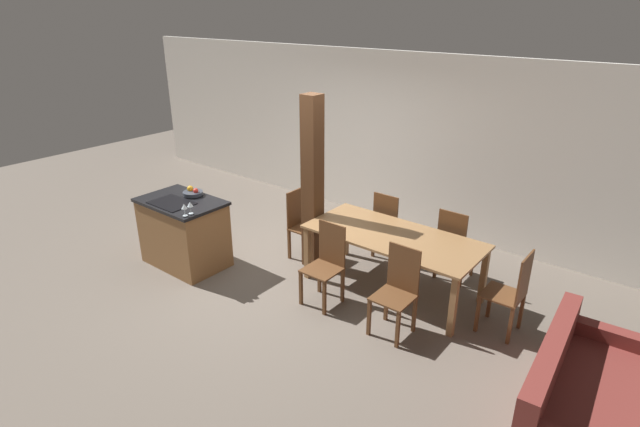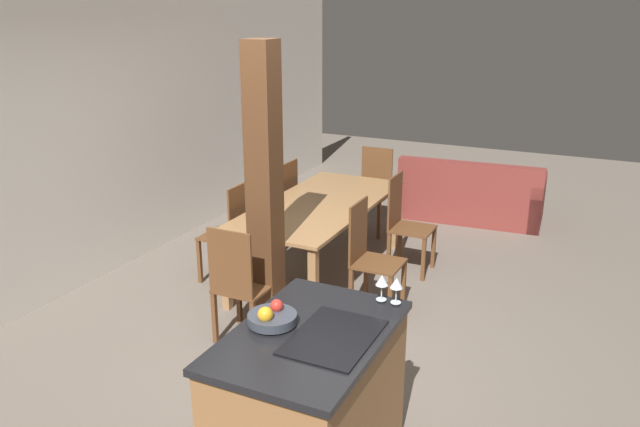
# 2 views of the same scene
# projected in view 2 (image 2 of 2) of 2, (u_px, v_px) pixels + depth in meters

# --- Properties ---
(ground_plane) EXTENTS (16.00, 16.00, 0.00)m
(ground_plane) POSITION_uv_depth(u_px,v_px,m) (310.00, 357.00, 4.76)
(ground_plane) COLOR #665B51
(wall_back) EXTENTS (11.20, 0.08, 2.70)m
(wall_back) POSITION_uv_depth(u_px,v_px,m) (42.00, 152.00, 5.39)
(wall_back) COLOR silver
(wall_back) RESTS_ON ground_plane
(kitchen_island) EXTENTS (1.14, 0.76, 0.95)m
(kitchen_island) POSITION_uv_depth(u_px,v_px,m) (310.00, 408.00, 3.40)
(kitchen_island) COLOR olive
(kitchen_island) RESTS_ON ground_plane
(fruit_bowl) EXTENTS (0.27, 0.27, 0.12)m
(fruit_bowl) POSITION_uv_depth(u_px,v_px,m) (272.00, 317.00, 3.31)
(fruit_bowl) COLOR #383D47
(fruit_bowl) RESTS_ON kitchen_island
(wine_glass_near) EXTENTS (0.07, 0.07, 0.16)m
(wine_glass_near) POSITION_uv_depth(u_px,v_px,m) (397.00, 284.00, 3.51)
(wine_glass_near) COLOR silver
(wine_glass_near) RESTS_ON kitchen_island
(wine_glass_middle) EXTENTS (0.07, 0.07, 0.16)m
(wine_glass_middle) POSITION_uv_depth(u_px,v_px,m) (382.00, 281.00, 3.55)
(wine_glass_middle) COLOR silver
(wine_glass_middle) RESTS_ON kitchen_island
(dining_table) EXTENTS (2.15, 0.98, 0.75)m
(dining_table) POSITION_uv_depth(u_px,v_px,m) (320.00, 211.00, 6.01)
(dining_table) COLOR olive
(dining_table) RESTS_ON ground_plane
(dining_chair_near_left) EXTENTS (0.40, 0.40, 0.98)m
(dining_chair_near_left) POSITION_uv_depth(u_px,v_px,m) (370.00, 256.00, 5.36)
(dining_chair_near_left) COLOR brown
(dining_chair_near_left) RESTS_ON ground_plane
(dining_chair_near_right) EXTENTS (0.40, 0.40, 0.98)m
(dining_chair_near_right) POSITION_uv_depth(u_px,v_px,m) (405.00, 222.00, 6.19)
(dining_chair_near_right) COLOR brown
(dining_chair_near_right) RESTS_ON ground_plane
(dining_chair_far_left) EXTENTS (0.40, 0.40, 0.98)m
(dining_chair_far_left) POSITION_uv_depth(u_px,v_px,m) (231.00, 231.00, 5.94)
(dining_chair_far_left) COLOR brown
(dining_chair_far_left) RESTS_ON ground_plane
(dining_chair_far_right) EXTENTS (0.40, 0.40, 0.98)m
(dining_chair_far_right) POSITION_uv_depth(u_px,v_px,m) (280.00, 204.00, 6.77)
(dining_chair_far_right) COLOR brown
(dining_chair_far_right) RESTS_ON ground_plane
(dining_chair_head_end) EXTENTS (0.40, 0.40, 0.98)m
(dining_chair_head_end) POSITION_uv_depth(u_px,v_px,m) (239.00, 284.00, 4.82)
(dining_chair_head_end) COLOR brown
(dining_chair_head_end) RESTS_ON ground_plane
(dining_chair_foot_end) EXTENTS (0.40, 0.40, 0.98)m
(dining_chair_foot_end) POSITION_uv_depth(u_px,v_px,m) (373.00, 189.00, 7.31)
(dining_chair_foot_end) COLOR brown
(dining_chair_foot_end) RESTS_ON ground_plane
(couch) EXTENTS (0.97, 1.77, 0.78)m
(couch) POSITION_uv_depth(u_px,v_px,m) (471.00, 197.00, 7.83)
(couch) COLOR maroon
(couch) RESTS_ON ground_plane
(timber_post) EXTENTS (0.22, 0.22, 2.33)m
(timber_post) POSITION_uv_depth(u_px,v_px,m) (265.00, 195.00, 4.80)
(timber_post) COLOR #4C2D19
(timber_post) RESTS_ON ground_plane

